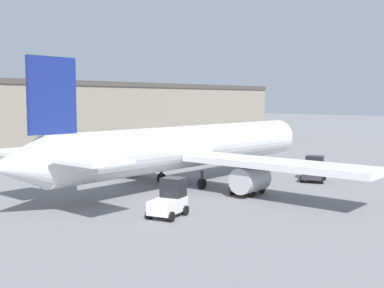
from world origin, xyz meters
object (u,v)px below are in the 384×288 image
airplane (185,148)px  ground_crew_worker (265,170)px  baggage_tug (169,200)px  pushback_tug (314,170)px  belt_loader_truck (249,181)px

airplane → ground_crew_worker: (8.03, -2.98, -2.51)m
airplane → baggage_tug: 12.17m
airplane → baggage_tug: size_ratio=11.95×
ground_crew_worker → airplane: bearing=-41.0°
airplane → pushback_tug: bearing=-39.4°
pushback_tug → baggage_tug: bearing=158.0°
ground_crew_worker → pushback_tug: pushback_tug is taller
baggage_tug → pushback_tug: baggage_tug is taller
ground_crew_worker → pushback_tug: (2.20, -4.13, 0.17)m
airplane → baggage_tug: bearing=-143.8°
baggage_tug → ground_crew_worker: bearing=-3.1°
belt_loader_truck → pushback_tug: 9.38m
airplane → belt_loader_truck: bearing=-87.3°
belt_loader_truck → airplane: bearing=86.5°
baggage_tug → belt_loader_truck: baggage_tug is taller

